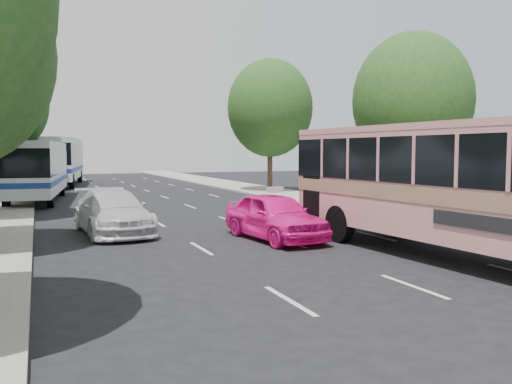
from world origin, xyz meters
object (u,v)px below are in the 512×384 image
pink_bus (453,175)px  tour_coach_rear (60,157)px  white_pickup (112,212)px  tour_coach_front (37,166)px  pink_taxi (275,216)px

pink_bus → tour_coach_rear: tour_coach_rear is taller
tour_coach_rear → white_pickup: bearing=-81.0°
pink_bus → tour_coach_front: 24.17m
pink_taxi → tour_coach_front: 18.82m
tour_coach_front → tour_coach_rear: 14.98m
pink_bus → pink_taxi: (-3.21, 4.48, -1.47)m
pink_taxi → tour_coach_rear: (-5.27, 32.26, 1.59)m
pink_taxi → tour_coach_front: tour_coach_front is taller
tour_coach_rear → pink_taxi: bearing=-72.8°
pink_bus → tour_coach_front: pink_bus is taller
white_pickup → pink_taxi: bearing=-39.6°
tour_coach_front → pink_taxi: bearing=-61.4°
tour_coach_rear → pink_bus: bearing=-69.1°
pink_taxi → pink_bus: bearing=-60.3°
pink_taxi → tour_coach_rear: size_ratio=0.34×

